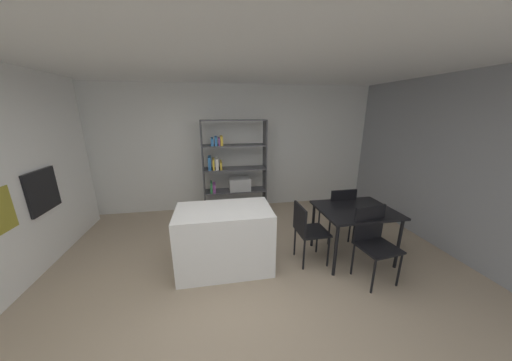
% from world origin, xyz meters
% --- Properties ---
extents(ground_plane, '(9.18, 9.18, 0.00)m').
position_xyz_m(ground_plane, '(0.00, 0.00, 0.00)').
color(ground_plane, tan).
extents(ceiling_slab, '(6.67, 5.50, 0.06)m').
position_xyz_m(ceiling_slab, '(0.00, 0.00, 2.71)').
color(ceiling_slab, white).
rests_on(ceiling_slab, ground_plane).
extents(back_partition, '(6.67, 0.06, 2.68)m').
position_xyz_m(back_partition, '(0.00, 2.72, 1.34)').
color(back_partition, silver).
rests_on(back_partition, ground_plane).
extents(right_partition_gray, '(0.06, 5.50, 2.68)m').
position_xyz_m(right_partition_gray, '(3.31, 0.00, 1.34)').
color(right_partition_gray, gray).
rests_on(right_partition_gray, ground_plane).
extents(built_in_oven, '(0.06, 0.59, 0.59)m').
position_xyz_m(built_in_oven, '(-2.59, 1.08, 1.08)').
color(built_in_oven, black).
rests_on(built_in_oven, ground_plane).
extents(kitchen_island, '(1.27, 0.74, 0.88)m').
position_xyz_m(kitchen_island, '(-0.14, 0.46, 0.44)').
color(kitchen_island, white).
rests_on(kitchen_island, ground_plane).
extents(open_bookshelf, '(1.30, 0.36, 1.97)m').
position_xyz_m(open_bookshelf, '(0.13, 2.31, 0.93)').
color(open_bookshelf, '#4C4C51').
rests_on(open_bookshelf, ground_plane).
extents(dining_table, '(1.06, 0.86, 0.78)m').
position_xyz_m(dining_table, '(1.75, 0.38, 0.69)').
color(dining_table, black).
rests_on(dining_table, ground_plane).
extents(dining_chair_far, '(0.45, 0.44, 0.95)m').
position_xyz_m(dining_chair_far, '(1.75, 0.83, 0.57)').
color(dining_chair_far, black).
rests_on(dining_chair_far, ground_plane).
extents(dining_chair_island_side, '(0.43, 0.43, 0.89)m').
position_xyz_m(dining_chair_island_side, '(1.01, 0.38, 0.54)').
color(dining_chair_island_side, black).
rests_on(dining_chair_island_side, ground_plane).
extents(dining_chair_near, '(0.51, 0.48, 0.96)m').
position_xyz_m(dining_chair_near, '(1.73, -0.07, 0.58)').
color(dining_chair_near, black).
rests_on(dining_chair_near, ground_plane).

